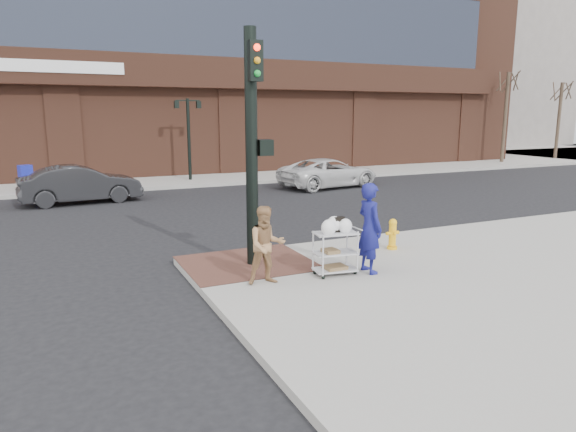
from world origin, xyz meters
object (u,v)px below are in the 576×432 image
lamp_post (189,130)px  sedan_dark (81,184)px  traffic_signal_pole (253,142)px  utility_cart (335,249)px  woman_blue (370,228)px  minivan_white (329,173)px  fire_hydrant (393,234)px  pedestrian_tan (266,245)px

lamp_post → sedan_dark: lamp_post is taller
traffic_signal_pole → sedan_dark: bearing=104.7°
traffic_signal_pole → utility_cart: bearing=-48.6°
woman_blue → minivan_white: woman_blue is taller
lamp_post → fire_hydrant: 15.63m
utility_cart → minivan_white: bearing=61.1°
fire_hydrant → minivan_white: bearing=68.1°
traffic_signal_pole → pedestrian_tan: traffic_signal_pole is taller
traffic_signal_pole → fire_hydrant: 4.22m
traffic_signal_pole → utility_cart: (1.24, -1.40, -2.14)m
lamp_post → minivan_white: (5.49, -4.44, -1.94)m
lamp_post → pedestrian_tan: lamp_post is taller
pedestrian_tan → utility_cart: bearing=4.2°
sedan_dark → minivan_white: 10.87m
pedestrian_tan → traffic_signal_pole: bearing=85.5°
traffic_signal_pole → sedan_dark: 11.61m
lamp_post → woman_blue: lamp_post is taller
utility_cart → pedestrian_tan: bearing=177.5°
woman_blue → sedan_dark: bearing=20.2°
minivan_white → fire_hydrant: 11.88m
traffic_signal_pole → pedestrian_tan: 2.35m
traffic_signal_pole → fire_hydrant: (3.53, -0.23, -2.29)m
sedan_dark → minivan_white: bearing=-96.6°
sedan_dark → utility_cart: sedan_dark is taller
woman_blue → pedestrian_tan: woman_blue is taller
lamp_post → woman_blue: (-0.52, -16.78, -1.52)m
fire_hydrant → sedan_dark: bearing=119.7°
woman_blue → minivan_white: bearing=-26.8°
minivan_white → utility_cart: (-6.73, -12.19, 0.01)m
woman_blue → utility_cart: (-0.72, 0.15, -0.40)m
woman_blue → fire_hydrant: size_ratio=2.49×
pedestrian_tan → minivan_white: pedestrian_tan is taller
sedan_dark → utility_cart: 13.11m
woman_blue → utility_cart: woman_blue is taller
pedestrian_tan → minivan_white: 14.66m
lamp_post → traffic_signal_pole: bearing=-99.2°
lamp_post → pedestrian_tan: 16.87m
woman_blue → utility_cart: 0.84m
sedan_dark → minivan_white: sedan_dark is taller
sedan_dark → woman_blue: bearing=-164.2°
pedestrian_tan → fire_hydrant: pedestrian_tan is taller
utility_cart → fire_hydrant: bearing=27.0°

